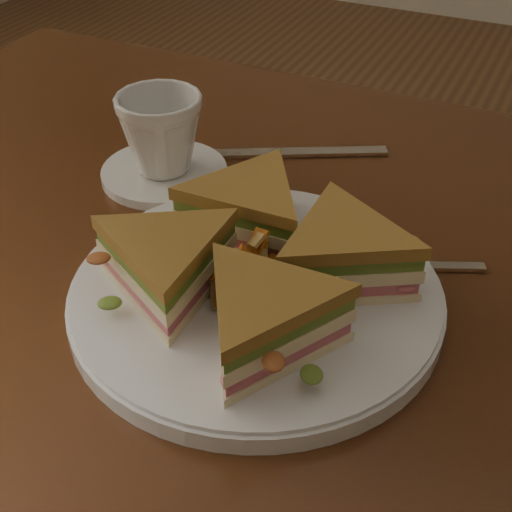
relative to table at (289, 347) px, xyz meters
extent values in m
cube|color=#33180B|center=(0.00, 0.00, 0.08)|extent=(1.20, 0.80, 0.04)
cylinder|color=black|center=(-0.54, 0.34, -0.30)|extent=(0.06, 0.06, 0.71)
cylinder|color=white|center=(-0.01, -0.06, 0.11)|extent=(0.31, 0.31, 0.02)
cube|color=silver|center=(0.10, 0.04, 0.10)|extent=(0.12, 0.06, 0.00)
ellipsoid|color=silver|center=(0.01, 0.01, 0.10)|extent=(0.05, 0.03, 0.01)
cube|color=silver|center=(-0.07, 0.19, 0.10)|extent=(0.18, 0.11, 0.00)
cube|color=silver|center=(-0.15, 0.15, 0.10)|extent=(0.05, 0.03, 0.00)
cylinder|color=white|center=(-0.19, 0.09, 0.10)|extent=(0.13, 0.13, 0.01)
imported|color=white|center=(-0.19, 0.09, 0.15)|extent=(0.11, 0.11, 0.08)
camera|label=1|loc=(0.18, -0.47, 0.49)|focal=50.00mm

